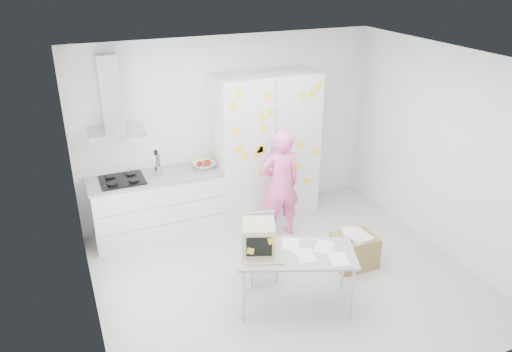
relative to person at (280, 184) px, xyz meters
name	(u,v)px	position (x,y,z in m)	size (l,w,h in m)	color
floor	(286,279)	(-0.38, -1.03, -0.80)	(4.50, 4.00, 0.02)	silver
walls	(264,158)	(-0.38, -0.31, 0.56)	(4.52, 4.01, 2.70)	white
ceiling	(293,61)	(-0.38, -1.03, 1.91)	(4.50, 4.00, 0.02)	white
counter_run	(158,204)	(-1.58, 0.67, -0.32)	(1.84, 0.63, 1.28)	white
range_hood	(112,103)	(-2.03, 0.81, 1.17)	(0.70, 0.48, 1.01)	silver
tall_cabinet	(266,147)	(0.07, 0.65, 0.31)	(1.50, 0.68, 2.20)	silver
person	(280,184)	(0.00, 0.00, 0.00)	(0.58, 0.38, 1.58)	pink
desk	(272,245)	(-0.75, -1.38, -0.01)	(1.44, 1.07, 1.03)	#A2A7AD
chair	(261,242)	(-0.64, -0.82, -0.32)	(0.45, 0.45, 0.84)	#A1A19F
cardboard_box	(354,250)	(0.55, -1.09, -0.57)	(0.54, 0.45, 0.46)	olive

